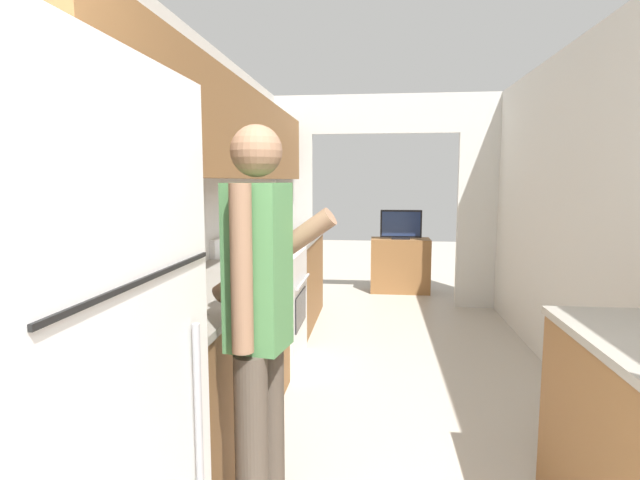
# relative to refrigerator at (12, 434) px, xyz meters

# --- Properties ---
(wall_left) EXTENTS (0.38, 7.87, 2.50)m
(wall_left) POSITION_rel_refrigerator_xyz_m (-0.30, 2.01, 0.62)
(wall_left) COLOR silver
(wall_left) RESTS_ON ground_plane
(wall_far_with_doorway) EXTENTS (3.02, 0.06, 2.50)m
(wall_far_with_doorway) POSITION_rel_refrigerator_xyz_m (0.95, 4.94, 0.56)
(wall_far_with_doorway) COLOR silver
(wall_far_with_doorway) RESTS_ON ground_plane
(counter_left) EXTENTS (0.62, 4.35, 0.92)m
(counter_left) POSITION_rel_refrigerator_xyz_m (-0.06, 2.52, -0.43)
(counter_left) COLOR brown
(counter_left) RESTS_ON ground_plane
(refrigerator) EXTENTS (0.74, 0.80, 1.78)m
(refrigerator) POSITION_rel_refrigerator_xyz_m (0.00, 0.00, 0.00)
(refrigerator) COLOR white
(refrigerator) RESTS_ON ground_plane
(range_oven) EXTENTS (0.66, 0.76, 1.06)m
(range_oven) POSITION_rel_refrigerator_xyz_m (-0.05, 2.87, -0.42)
(range_oven) COLOR white
(range_oven) RESTS_ON ground_plane
(person) EXTENTS (0.55, 0.42, 1.71)m
(person) POSITION_rel_refrigerator_xyz_m (0.43, 0.79, 0.03)
(person) COLOR #4C4238
(person) RESTS_ON ground_plane
(tv_cabinet) EXTENTS (0.78, 0.42, 0.73)m
(tv_cabinet) POSITION_rel_refrigerator_xyz_m (1.19, 5.68, -0.53)
(tv_cabinet) COLOR brown
(tv_cabinet) RESTS_ON ground_plane
(television) EXTENTS (0.55, 0.16, 0.39)m
(television) POSITION_rel_refrigerator_xyz_m (1.19, 5.64, 0.03)
(television) COLOR black
(television) RESTS_ON tv_cabinet
(knife) EXTENTS (0.13, 0.33, 0.02)m
(knife) POSITION_rel_refrigerator_xyz_m (-0.03, 3.35, 0.04)
(knife) COLOR #B7B7BC
(knife) RESTS_ON counter_left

